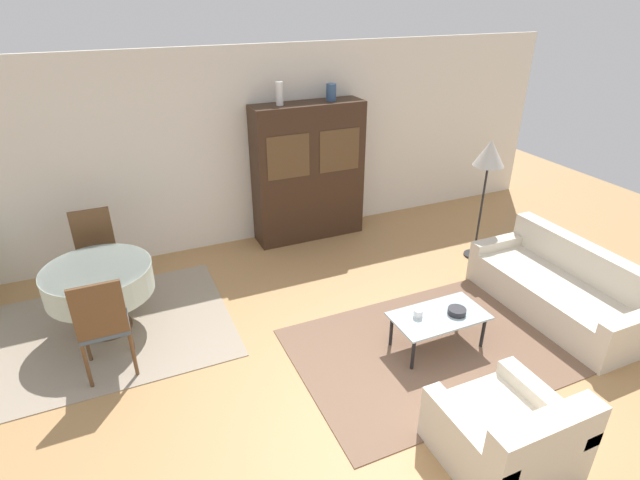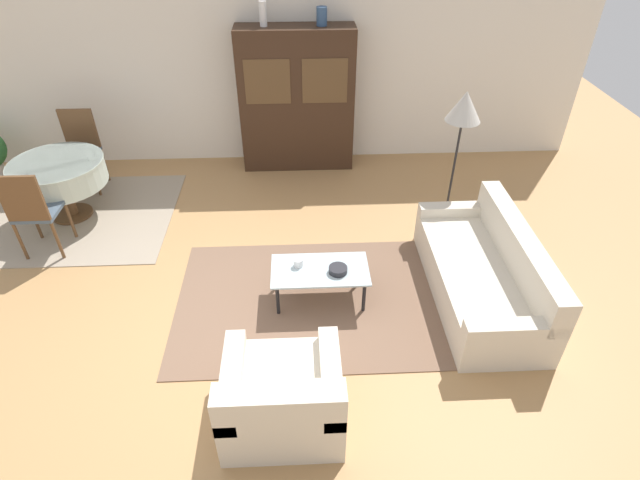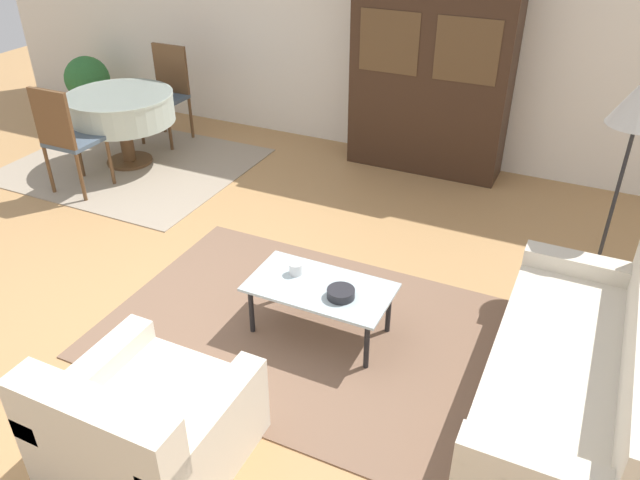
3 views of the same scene
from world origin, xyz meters
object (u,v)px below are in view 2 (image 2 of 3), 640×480
vase_short (322,16)px  cup (298,263)px  display_cabinet (297,100)px  bowl (338,270)px  dining_table (59,173)px  coffee_table (320,272)px  floor_lamp (464,112)px  couch (485,274)px  dining_chair_near (32,209)px  vase_tall (263,14)px  armchair (282,398)px  dining_chair_far (81,145)px

vase_short → cup: bearing=-97.4°
display_cabinet → bowl: bearing=-83.2°
cup → bowl: bearing=-16.6°
display_cabinet → vase_short: size_ratio=8.69×
vase_short → dining_table: bearing=-158.5°
dining_table → vase_short: vase_short is taller
coffee_table → floor_lamp: (1.66, 1.42, 1.06)m
couch → dining_chair_near: bearing=78.9°
bowl → vase_tall: vase_tall is taller
dining_chair_near → bowl: bearing=-16.5°
cup → bowl: 0.40m
cup → vase_short: size_ratio=0.41×
dining_chair_near → bowl: size_ratio=5.79×
floor_lamp → vase_short: 2.25m
dining_table → vase_tall: size_ratio=3.66×
dining_table → floor_lamp: size_ratio=0.67×
display_cabinet → dining_chair_near: 3.57m
floor_lamp → vase_tall: 2.81m
vase_tall → vase_short: (0.74, -0.00, -0.04)m
armchair → cup: size_ratio=9.99×
dining_table → floor_lamp: (4.74, -0.27, 0.80)m
display_cabinet → dining_table: display_cabinet is taller
couch → dining_chair_far: (-4.75, 2.48, 0.33)m
dining_chair_near → vase_tall: size_ratio=3.54×
couch → vase_tall: (-2.24, 2.98, 1.83)m
coffee_table → display_cabinet: display_cabinet is taller
cup → couch: bearing=-2.5°
dining_chair_far → bowl: 4.11m
coffee_table → vase_tall: size_ratio=3.23×
dining_chair_far → floor_lamp: floor_lamp is taller
dining_chair_far → vase_short: 3.60m
bowl → vase_short: 3.44m
dining_chair_far → cup: 3.74m
vase_tall → display_cabinet: bearing=-0.1°
coffee_table → cup: (-0.21, 0.06, 0.08)m
display_cabinet → vase_short: 1.14m
cup → bowl: (0.39, -0.11, -0.01)m
display_cabinet → vase_short: bearing=0.2°
couch → coffee_table: size_ratio=2.06×
dining_table → cup: dining_table is taller
bowl → couch: bearing=1.3°
couch → armchair: 2.45m
display_cabinet → dining_table: size_ratio=1.79×
coffee_table → dining_chair_near: 3.22m
couch → cup: (-1.88, 0.08, 0.16)m
armchair → bowl: size_ratio=5.04×
dining_table → vase_short: 3.78m
coffee_table → bowl: bearing=-16.7°
armchair → floor_lamp: size_ratio=0.56×
couch → dining_chair_near: dining_chair_near is taller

